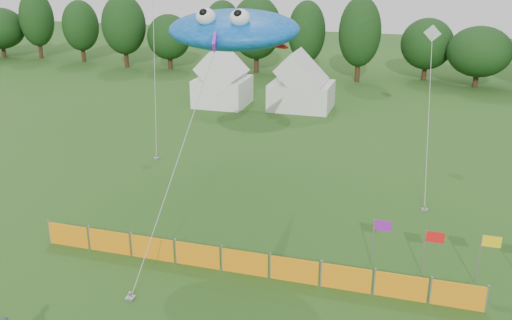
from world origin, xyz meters
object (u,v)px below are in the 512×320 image
(tent_left, at_px, (222,83))
(stingray_kite, at_px, (237,29))
(tent_right, at_px, (301,87))
(barrier_fence, at_px, (245,263))

(tent_left, height_order, stingray_kite, stingray_kite)
(stingray_kite, bearing_deg, tent_right, 94.04)
(tent_left, distance_m, stingray_kite, 22.52)
(tent_left, xyz_separation_m, stingray_kite, (7.97, -19.85, 7.05))
(barrier_fence, xyz_separation_m, stingray_kite, (-1.87, 4.95, 8.41))
(tent_left, distance_m, tent_right, 6.55)
(tent_left, height_order, barrier_fence, tent_left)
(tent_right, bearing_deg, tent_left, -174.64)
(tent_left, xyz_separation_m, barrier_fence, (9.84, -24.80, -1.36))
(tent_right, relative_size, stingray_kite, 0.32)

